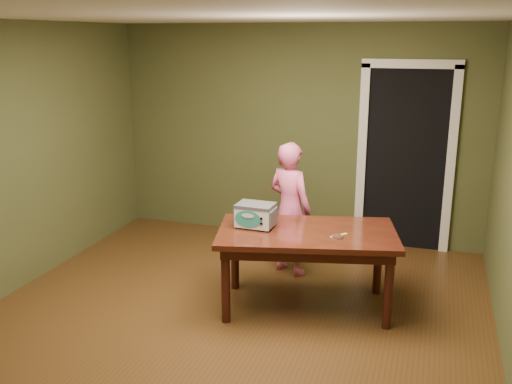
{
  "coord_description": "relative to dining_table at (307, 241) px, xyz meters",
  "views": [
    {
      "loc": [
        1.62,
        -4.2,
        2.45
      ],
      "look_at": [
        -0.04,
        1.0,
        0.95
      ],
      "focal_mm": 40.0,
      "sensor_mm": 36.0,
      "label": 1
    }
  ],
  "objects": [
    {
      "name": "dining_table",
      "position": [
        0.0,
        0.0,
        0.0
      ],
      "size": [
        1.76,
        1.24,
        0.75
      ],
      "rotation": [
        0.0,
        0.0,
        0.23
      ],
      "color": "#33150B",
      "rests_on": "floor"
    },
    {
      "name": "room_shell",
      "position": [
        -0.58,
        -0.58,
        1.06
      ],
      "size": [
        4.52,
        5.02,
        2.61
      ],
      "color": "#4E512B",
      "rests_on": "ground"
    },
    {
      "name": "toy_oven",
      "position": [
        -0.48,
        -0.04,
        0.22
      ],
      "size": [
        0.37,
        0.26,
        0.22
      ],
      "rotation": [
        0.0,
        0.0,
        -0.04
      ],
      "color": "#4C4F54",
      "rests_on": "dining_table"
    },
    {
      "name": "spatula",
      "position": [
        0.3,
        -0.05,
        0.1
      ],
      "size": [
        0.14,
        0.15,
        0.01
      ],
      "primitive_type": "cube",
      "rotation": [
        0.0,
        0.0,
        0.86
      ],
      "color": "#F3EB69",
      "rests_on": "dining_table"
    },
    {
      "name": "child",
      "position": [
        -0.35,
        0.75,
        0.06
      ],
      "size": [
        0.61,
        0.52,
        1.41
      ],
      "primitive_type": "imported",
      "rotation": [
        0.0,
        0.0,
        2.72
      ],
      "color": "#E75F8F",
      "rests_on": "floor"
    },
    {
      "name": "doorway",
      "position": [
        0.72,
        2.2,
        0.41
      ],
      "size": [
        1.1,
        0.66,
        2.25
      ],
      "color": "black",
      "rests_on": "ground"
    },
    {
      "name": "baking_pan",
      "position": [
        0.29,
        -0.1,
        0.11
      ],
      "size": [
        0.1,
        0.1,
        0.02
      ],
      "color": "silver",
      "rests_on": "dining_table"
    },
    {
      "name": "floor",
      "position": [
        -0.58,
        -0.58,
        -0.65
      ],
      "size": [
        5.0,
        5.0,
        0.0
      ],
      "primitive_type": "plane",
      "color": "#533517",
      "rests_on": "ground"
    }
  ]
}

